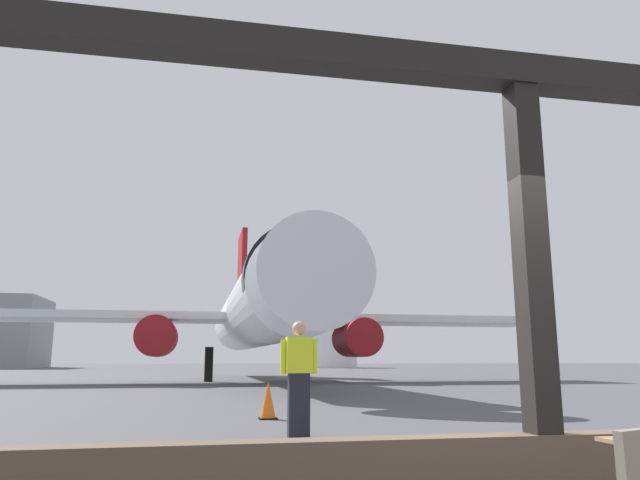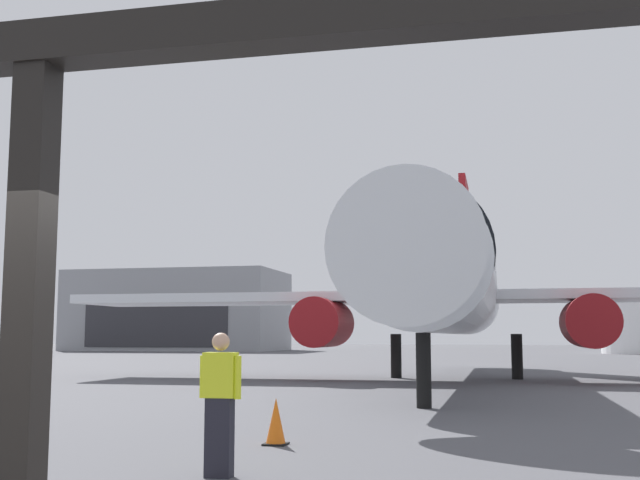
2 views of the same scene
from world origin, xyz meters
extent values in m
plane|color=#4C4C51|center=(0.00, 40.00, 0.00)|extent=(220.00, 220.00, 0.00)
cube|color=black|center=(0.00, 0.00, 3.36)|extent=(8.54, 0.24, 0.24)
cube|color=black|center=(0.00, 0.00, 1.62)|extent=(0.20, 0.20, 3.24)
cylinder|color=silver|center=(0.72, 27.84, 3.51)|extent=(3.46, 27.08, 3.46)
cone|color=silver|center=(0.72, 13.01, 3.51)|extent=(3.29, 2.60, 3.29)
cylinder|color=black|center=(0.72, 14.91, 3.66)|extent=(3.53, 0.90, 3.53)
cube|color=silver|center=(-7.42, 27.59, 3.21)|extent=(14.56, 4.20, 0.36)
cylinder|color=maroon|center=(-4.21, 26.19, 2.21)|extent=(1.90, 3.20, 1.90)
cylinder|color=maroon|center=(5.65, 26.19, 2.21)|extent=(1.90, 3.20, 1.90)
cube|color=maroon|center=(0.72, 39.88, 7.64)|extent=(0.36, 4.40, 5.20)
cylinder|color=black|center=(0.72, 15.21, 0.89)|extent=(0.36, 0.36, 1.78)
cylinder|color=black|center=(-1.68, 28.59, 0.89)|extent=(0.44, 0.44, 1.78)
cylinder|color=black|center=(3.12, 28.59, 0.89)|extent=(0.44, 0.44, 1.78)
cube|color=black|center=(-0.83, 5.39, 0.47)|extent=(0.32, 0.20, 0.95)
cube|color=yellow|center=(-0.83, 5.39, 1.23)|extent=(0.40, 0.22, 0.55)
sphere|color=tan|center=(-0.83, 5.39, 1.63)|extent=(0.22, 0.22, 0.22)
cylinder|color=yellow|center=(-1.06, 5.43, 1.20)|extent=(0.09, 0.09, 0.52)
cylinder|color=yellow|center=(-0.59, 5.35, 1.20)|extent=(0.09, 0.09, 0.52)
cone|color=orange|center=(-0.95, 8.31, 0.36)|extent=(0.32, 0.32, 0.73)
cube|color=black|center=(-0.95, 8.31, 0.01)|extent=(0.36, 0.36, 0.03)
cube|color=gray|center=(-34.72, 84.10, 4.62)|extent=(24.16, 13.07, 9.24)
cube|color=#2D2D33|center=(-34.72, 77.52, 3.23)|extent=(16.91, 0.10, 5.54)
cylinder|color=white|center=(15.63, 77.75, 2.80)|extent=(7.37, 7.37, 5.60)
camera|label=1|loc=(-2.41, -4.00, 1.16)|focal=33.97mm
camera|label=2|loc=(2.56, -3.93, 1.70)|focal=44.46mm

